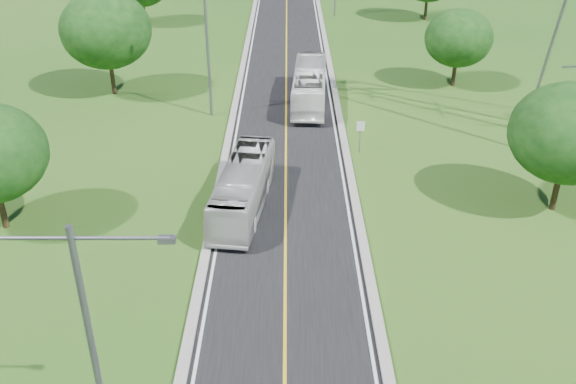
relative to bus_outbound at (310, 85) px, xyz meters
name	(u,v)px	position (x,y,z in m)	size (l,w,h in m)	color
ground	(286,59)	(-1.95, 12.39, -1.59)	(260.00, 260.00, 0.00)	#1C4A14
road	(286,42)	(-1.95, 18.39, -1.56)	(8.00, 150.00, 0.06)	black
curb_left	(248,42)	(-6.20, 18.39, -1.48)	(0.50, 150.00, 0.22)	gray
curb_right	(325,42)	(2.30, 18.39, -1.48)	(0.50, 150.00, 0.22)	gray
speed_limit_sign	(360,131)	(3.25, -9.62, 0.01)	(0.55, 0.09, 2.40)	slate
streetlight_near_left	(90,337)	(-7.95, -35.61, 4.35)	(5.90, 0.25, 10.00)	slate
streetlight_mid_left	(207,42)	(-7.95, -2.61, 4.35)	(5.90, 0.25, 10.00)	slate
tree_lc	(106,30)	(-16.95, 2.39, 3.98)	(7.56, 7.56, 8.79)	black
tree_rb	(569,133)	(14.05, -17.61, 3.36)	(6.72, 6.72, 7.82)	black
tree_rc	(459,38)	(13.05, 4.39, 2.74)	(5.88, 5.88, 6.84)	black
bus_outbound	(310,85)	(0.00, 0.00, 0.00)	(2.57, 11.00, 3.06)	white
bus_inbound	(243,187)	(-4.45, -17.49, -0.13)	(2.36, 10.09, 2.81)	beige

